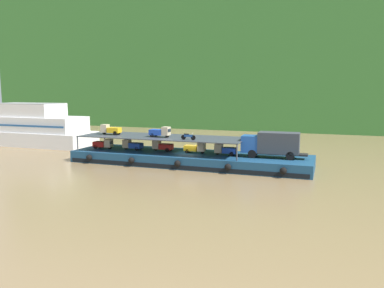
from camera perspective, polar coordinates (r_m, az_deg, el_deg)
ground_plane at (r=50.13m, az=-0.45°, el=-3.03°), size 400.00×400.00×0.00m
hillside_far_bank at (r=106.67m, az=10.77°, el=15.69°), size 148.57×33.57×42.74m
cargo_barge at (r=49.95m, az=-0.46°, el=-2.20°), size 31.16×8.21×1.50m
covered_lorry at (r=47.19m, az=11.78°, el=0.03°), size 7.89×2.43×3.10m
cargo_rack at (r=51.00m, az=-4.46°, el=1.04°), size 21.96×6.79×2.00m
mini_truck_lower_stern at (r=54.78m, az=-12.97°, el=0.03°), size 2.75×1.21×1.38m
mini_truck_lower_aft at (r=53.00m, az=-8.83°, el=-0.12°), size 2.75×1.22×1.38m
mini_truck_lower_mid at (r=51.57m, az=-4.42°, el=-0.28°), size 2.76×1.24×1.38m
mini_truck_lower_fore at (r=49.79m, az=0.49°, el=-0.55°), size 2.77×1.25×1.38m
mini_truck_lower_bow at (r=48.35m, az=4.95°, el=-0.84°), size 2.75×1.22×1.38m
mini_truck_upper_stern at (r=54.13m, az=-11.98°, el=2.10°), size 2.79×1.28×1.38m
mini_truck_upper_mid at (r=50.28m, az=-4.72°, el=1.80°), size 2.79×1.30×1.38m
motorcycle_upper_port at (r=47.40m, az=-0.57°, el=1.14°), size 1.90×0.55×0.87m
passenger_ferry_upstream at (r=73.29m, az=-22.40°, el=2.29°), size 21.50×7.59×7.30m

